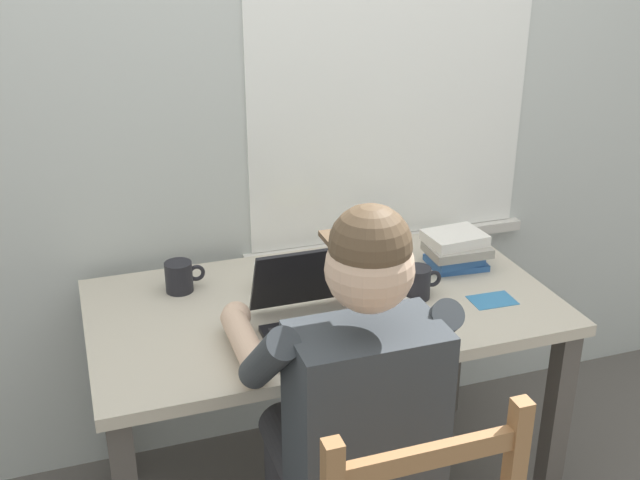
# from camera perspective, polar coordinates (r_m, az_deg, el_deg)

# --- Properties ---
(back_wall) EXTENTS (6.00, 0.08, 2.60)m
(back_wall) POSITION_cam_1_polar(r_m,az_deg,el_deg) (2.49, -3.06, 11.80)
(back_wall) COLOR beige
(back_wall) RESTS_ON ground
(desk) EXTENTS (1.34, 0.74, 0.73)m
(desk) POSITION_cam_1_polar(r_m,az_deg,el_deg) (2.32, 0.22, -6.70)
(desk) COLOR #BCB29E
(desk) RESTS_ON ground
(seated_person) EXTENTS (0.50, 0.60, 1.24)m
(seated_person) POSITION_cam_1_polar(r_m,az_deg,el_deg) (1.91, 2.12, -12.19)
(seated_person) COLOR #33383D
(seated_person) RESTS_ON ground
(laptop) EXTENTS (0.33, 0.33, 0.22)m
(laptop) POSITION_cam_1_polar(r_m,az_deg,el_deg) (2.10, 0.15, -5.40)
(laptop) COLOR black
(laptop) RESTS_ON desk
(computer_mouse) EXTENTS (0.06, 0.10, 0.03)m
(computer_mouse) POSITION_cam_1_polar(r_m,az_deg,el_deg) (2.14, 7.83, -6.17)
(computer_mouse) COLOR black
(computer_mouse) RESTS_ON desk
(coffee_mug_white) EXTENTS (0.11, 0.07, 0.09)m
(coffee_mug_white) POSITION_cam_1_polar(r_m,az_deg,el_deg) (2.33, -3.82, -2.65)
(coffee_mug_white) COLOR white
(coffee_mug_white) RESTS_ON desk
(coffee_mug_dark) EXTENTS (0.12, 0.08, 0.09)m
(coffee_mug_dark) POSITION_cam_1_polar(r_m,az_deg,el_deg) (2.35, -10.25, -2.66)
(coffee_mug_dark) COLOR black
(coffee_mug_dark) RESTS_ON desk
(coffee_mug_spare) EXTENTS (0.12, 0.08, 0.10)m
(coffee_mug_spare) POSITION_cam_1_polar(r_m,az_deg,el_deg) (2.29, 7.17, -3.11)
(coffee_mug_spare) COLOR black
(coffee_mug_spare) RESTS_ON desk
(book_stack_main) EXTENTS (0.20, 0.17, 0.11)m
(book_stack_main) POSITION_cam_1_polar(r_m,az_deg,el_deg) (2.49, 9.93, -0.73)
(book_stack_main) COLOR #2D5B9E
(book_stack_main) RESTS_ON desk
(book_stack_side) EXTENTS (0.19, 0.16, 0.05)m
(book_stack_side) POSITION_cam_1_polar(r_m,az_deg,el_deg) (2.36, 2.90, -2.69)
(book_stack_side) COLOR #BC332D
(book_stack_side) RESTS_ON desk
(paper_pile_near_laptop) EXTENTS (0.27, 0.25, 0.02)m
(paper_pile_near_laptop) POSITION_cam_1_polar(r_m,az_deg,el_deg) (2.17, 5.60, -5.84)
(paper_pile_near_laptop) COLOR white
(paper_pile_near_laptop) RESTS_ON desk
(landscape_photo_print) EXTENTS (0.13, 0.09, 0.00)m
(landscape_photo_print) POSITION_cam_1_polar(r_m,az_deg,el_deg) (2.33, 12.52, -4.33)
(landscape_photo_print) COLOR teal
(landscape_photo_print) RESTS_ON desk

